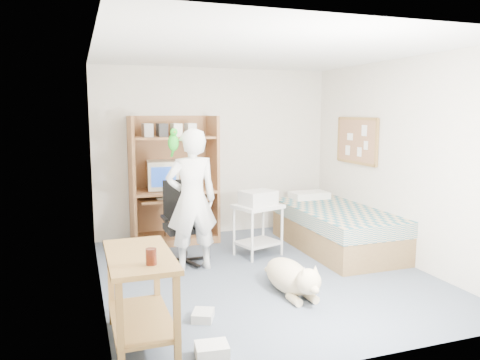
{
  "coord_description": "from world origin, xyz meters",
  "views": [
    {
      "loc": [
        -1.97,
        -4.81,
        1.86
      ],
      "look_at": [
        -0.16,
        0.39,
        1.05
      ],
      "focal_mm": 35.0,
      "sensor_mm": 36.0,
      "label": 1
    }
  ],
  "objects_px": {
    "office_chair": "(183,234)",
    "person": "(192,200)",
    "bed": "(335,228)",
    "side_desk": "(140,285)",
    "computer_hutch": "(173,185)",
    "printer_cart": "(258,222)",
    "dog": "(291,277)"
  },
  "relations": [
    {
      "from": "dog",
      "to": "side_desk",
      "type": "bearing_deg",
      "value": -163.55
    },
    {
      "from": "person",
      "to": "dog",
      "type": "height_order",
      "value": "person"
    },
    {
      "from": "person",
      "to": "bed",
      "type": "bearing_deg",
      "value": -176.83
    },
    {
      "from": "person",
      "to": "computer_hutch",
      "type": "bearing_deg",
      "value": -93.41
    },
    {
      "from": "side_desk",
      "to": "printer_cart",
      "type": "xyz_separation_m",
      "value": [
        1.74,
        1.89,
        -0.05
      ]
    },
    {
      "from": "computer_hutch",
      "to": "printer_cart",
      "type": "height_order",
      "value": "computer_hutch"
    },
    {
      "from": "side_desk",
      "to": "person",
      "type": "height_order",
      "value": "person"
    },
    {
      "from": "computer_hutch",
      "to": "bed",
      "type": "height_order",
      "value": "computer_hutch"
    },
    {
      "from": "dog",
      "to": "printer_cart",
      "type": "distance_m",
      "value": 1.36
    },
    {
      "from": "bed",
      "to": "person",
      "type": "height_order",
      "value": "person"
    },
    {
      "from": "computer_hutch",
      "to": "office_chair",
      "type": "height_order",
      "value": "computer_hutch"
    },
    {
      "from": "bed",
      "to": "person",
      "type": "distance_m",
      "value": 2.12
    },
    {
      "from": "office_chair",
      "to": "printer_cart",
      "type": "distance_m",
      "value": 0.99
    },
    {
      "from": "office_chair",
      "to": "computer_hutch",
      "type": "bearing_deg",
      "value": 83.12
    },
    {
      "from": "office_chair",
      "to": "person",
      "type": "height_order",
      "value": "person"
    },
    {
      "from": "dog",
      "to": "computer_hutch",
      "type": "bearing_deg",
      "value": 104.16
    },
    {
      "from": "person",
      "to": "printer_cart",
      "type": "relative_size",
      "value": 2.48
    },
    {
      "from": "side_desk",
      "to": "person",
      "type": "relative_size",
      "value": 0.6
    },
    {
      "from": "bed",
      "to": "side_desk",
      "type": "relative_size",
      "value": 2.02
    },
    {
      "from": "computer_hutch",
      "to": "bed",
      "type": "relative_size",
      "value": 0.89
    },
    {
      "from": "bed",
      "to": "printer_cart",
      "type": "bearing_deg",
      "value": 176.3
    },
    {
      "from": "bed",
      "to": "dog",
      "type": "bearing_deg",
      "value": -135.23
    },
    {
      "from": "side_desk",
      "to": "dog",
      "type": "xyz_separation_m",
      "value": [
        1.59,
        0.56,
        -0.31
      ]
    },
    {
      "from": "bed",
      "to": "side_desk",
      "type": "xyz_separation_m",
      "value": [
        -2.85,
        -1.82,
        0.21
      ]
    },
    {
      "from": "side_desk",
      "to": "office_chair",
      "type": "xyz_separation_m",
      "value": [
        0.76,
        1.94,
        -0.14
      ]
    },
    {
      "from": "bed",
      "to": "person",
      "type": "xyz_separation_m",
      "value": [
        -2.04,
        -0.18,
        0.55
      ]
    },
    {
      "from": "office_chair",
      "to": "printer_cart",
      "type": "bearing_deg",
      "value": -5.09
    },
    {
      "from": "office_chair",
      "to": "person",
      "type": "distance_m",
      "value": 0.57
    },
    {
      "from": "computer_hutch",
      "to": "person",
      "type": "xyz_separation_m",
      "value": [
        -0.04,
        -1.3,
        0.01
      ]
    },
    {
      "from": "bed",
      "to": "printer_cart",
      "type": "xyz_separation_m",
      "value": [
        -1.11,
        0.07,
        0.16
      ]
    },
    {
      "from": "computer_hutch",
      "to": "printer_cart",
      "type": "relative_size",
      "value": 2.68
    },
    {
      "from": "dog",
      "to": "printer_cart",
      "type": "xyz_separation_m",
      "value": [
        0.16,
        1.32,
        0.27
      ]
    }
  ]
}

